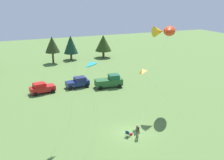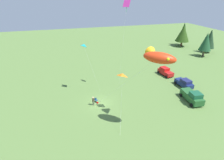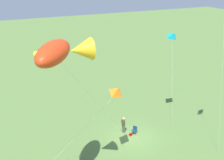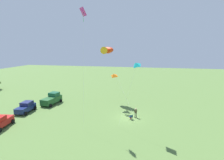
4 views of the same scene
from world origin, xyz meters
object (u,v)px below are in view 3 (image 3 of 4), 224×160
(kite_delta_teal, at_px, (174,35))
(folding_chair, at_px, (134,129))
(person_kite_flyer, at_px, (123,124))
(backpack_on_grass, at_px, (131,135))
(kite_large_fish, at_px, (60,52))
(kite_delta_orange, at_px, (118,91))

(kite_delta_teal, bearing_deg, folding_chair, 10.36)
(person_kite_flyer, height_order, folding_chair, person_kite_flyer)
(person_kite_flyer, distance_m, backpack_on_grass, 1.31)
(backpack_on_grass, distance_m, kite_delta_teal, 11.08)
(backpack_on_grass, distance_m, kite_large_fish, 15.56)
(folding_chair, height_order, backpack_on_grass, folding_chair)
(backpack_on_grass, height_order, kite_delta_teal, kite_delta_teal)
(kite_delta_teal, bearing_deg, person_kite_flyer, 1.85)
(kite_delta_orange, bearing_deg, kite_delta_teal, -151.37)
(backpack_on_grass, relative_size, kite_large_fish, 0.03)
(backpack_on_grass, xyz_separation_m, kite_large_fish, (8.62, 6.33, 11.31))
(folding_chair, distance_m, kite_delta_orange, 8.34)
(backpack_on_grass, xyz_separation_m, kite_delta_teal, (-5.32, -1.04, 9.66))
(person_kite_flyer, height_order, kite_delta_teal, kite_delta_teal)
(backpack_on_grass, height_order, kite_large_fish, kite_large_fish)
(kite_large_fish, relative_size, kite_delta_orange, 1.67)
(kite_large_fish, bearing_deg, kite_delta_orange, -153.42)
(person_kite_flyer, height_order, kite_large_fish, kite_large_fish)
(person_kite_flyer, relative_size, kite_delta_teal, 0.17)
(person_kite_flyer, xyz_separation_m, kite_delta_teal, (-5.71, -0.18, 8.75))
(backpack_on_grass, distance_m, kite_delta_orange, 8.34)
(folding_chair, xyz_separation_m, kite_delta_orange, (3.80, 3.81, 6.38))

